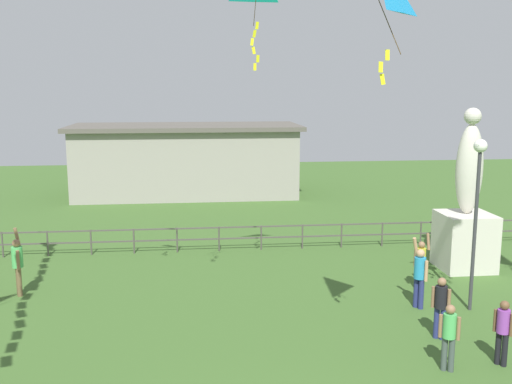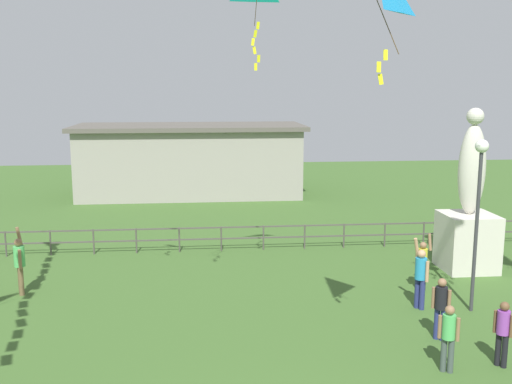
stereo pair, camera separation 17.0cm
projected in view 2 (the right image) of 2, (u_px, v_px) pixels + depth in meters
statue_monument at (469, 220)px, 19.99m from camera, size 1.70×1.70×5.47m
lamppost at (479, 189)px, 15.94m from camera, size 0.36×0.36×4.78m
person_1 at (422, 262)px, 18.04m from camera, size 0.47×0.28×1.79m
person_2 at (441, 305)px, 14.51m from camera, size 0.39×0.33×1.57m
person_3 at (503, 330)px, 13.12m from camera, size 0.31×0.38×1.51m
person_4 at (421, 274)px, 16.52m from camera, size 0.36×0.54×2.01m
person_5 at (20, 262)px, 17.66m from camera, size 0.32×0.54×2.03m
person_7 at (448, 334)px, 12.86m from camera, size 0.41×0.28×1.53m
waterfront_railing at (227, 235)px, 22.44m from camera, size 36.03×0.06×0.95m
pavilion_building at (190, 160)px, 33.81m from camera, size 12.84×5.40×4.01m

